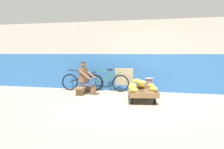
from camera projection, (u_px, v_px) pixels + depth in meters
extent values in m
plane|color=gray|center=(127.00, 106.00, 6.27)|extent=(80.00, 80.00, 0.00)
cube|color=#2D609E|center=(140.00, 72.00, 8.79)|extent=(16.00, 0.30, 1.41)
cube|color=#A8A399|center=(140.00, 37.00, 8.67)|extent=(16.00, 0.30, 1.26)
cube|color=brown|center=(142.00, 93.00, 6.98)|extent=(1.10, 1.57, 0.05)
cube|color=brown|center=(129.00, 90.00, 7.00)|extent=(0.31, 1.42, 0.10)
cube|color=brown|center=(155.00, 91.00, 6.96)|extent=(0.31, 1.42, 0.10)
cube|color=brown|center=(141.00, 87.00, 7.67)|extent=(0.83, 0.20, 0.10)
cube|color=brown|center=(144.00, 95.00, 6.28)|extent=(0.83, 0.20, 0.10)
cylinder|color=black|center=(131.00, 95.00, 7.52)|extent=(0.08, 0.19, 0.18)
cylinder|color=black|center=(151.00, 95.00, 7.48)|extent=(0.08, 0.19, 0.18)
cylinder|color=black|center=(132.00, 101.00, 6.51)|extent=(0.08, 0.19, 0.18)
cylinder|color=black|center=(155.00, 101.00, 6.48)|extent=(0.08, 0.19, 0.18)
ellipsoid|color=gold|center=(151.00, 86.00, 7.20)|extent=(0.28, 0.23, 0.13)
ellipsoid|color=gold|center=(132.00, 87.00, 6.89)|extent=(0.28, 0.24, 0.13)
ellipsoid|color=gold|center=(134.00, 90.00, 6.39)|extent=(0.26, 0.20, 0.13)
ellipsoid|color=yellow|center=(141.00, 84.00, 7.55)|extent=(0.29, 0.26, 0.13)
ellipsoid|color=gold|center=(133.00, 85.00, 7.25)|extent=(0.30, 0.27, 0.13)
ellipsoid|color=gold|center=(154.00, 89.00, 6.54)|extent=(0.27, 0.23, 0.13)
ellipsoid|color=gold|center=(141.00, 85.00, 7.40)|extent=(0.26, 0.21, 0.13)
ellipsoid|color=yellow|center=(138.00, 81.00, 7.30)|extent=(0.27, 0.22, 0.13)
ellipsoid|color=gold|center=(137.00, 81.00, 7.33)|extent=(0.30, 0.28, 0.13)
ellipsoid|color=gold|center=(142.00, 83.00, 6.89)|extent=(0.30, 0.27, 0.13)
cube|color=brown|center=(84.00, 87.00, 8.19)|extent=(0.30, 1.10, 0.05)
cube|color=brown|center=(87.00, 89.00, 8.57)|extent=(0.24, 0.08, 0.22)
cube|color=brown|center=(80.00, 92.00, 7.83)|extent=(0.24, 0.08, 0.22)
cylinder|color=brown|center=(95.00, 90.00, 8.13)|extent=(0.10, 0.10, 0.27)
cube|color=#4C3D2D|center=(96.00, 93.00, 8.12)|extent=(0.23, 0.12, 0.04)
cylinder|color=#38425B|center=(90.00, 85.00, 8.19)|extent=(0.41, 0.18, 0.13)
cylinder|color=brown|center=(93.00, 91.00, 7.97)|extent=(0.10, 0.10, 0.27)
cube|color=#4C3D2D|center=(94.00, 94.00, 7.95)|extent=(0.23, 0.12, 0.04)
cylinder|color=#38425B|center=(87.00, 85.00, 8.02)|extent=(0.41, 0.18, 0.13)
cube|color=#38425B|center=(84.00, 84.00, 8.18)|extent=(0.26, 0.31, 0.14)
cube|color=brown|center=(83.00, 75.00, 8.15)|extent=(0.22, 0.34, 0.52)
cylinder|color=brown|center=(90.00, 74.00, 8.27)|extent=(0.48, 0.14, 0.36)
cylinder|color=brown|center=(85.00, 75.00, 7.90)|extent=(0.48, 0.14, 0.36)
sphere|color=brown|center=(83.00, 64.00, 8.11)|extent=(0.19, 0.19, 0.19)
ellipsoid|color=black|center=(83.00, 63.00, 8.11)|extent=(0.17, 0.17, 0.09)
cube|color=red|center=(149.00, 91.00, 7.91)|extent=(0.36, 0.28, 0.30)
cylinder|color=#28282D|center=(149.00, 86.00, 7.90)|extent=(0.20, 0.20, 0.03)
cube|color=#C6384C|center=(149.00, 82.00, 7.88)|extent=(0.16, 0.10, 0.24)
cylinder|color=white|center=(149.00, 82.00, 7.83)|extent=(0.13, 0.01, 0.13)
cylinder|color=#B2B5BA|center=(149.00, 78.00, 7.87)|extent=(0.30, 0.30, 0.01)
torus|color=black|center=(70.00, 82.00, 8.95)|extent=(0.64, 0.10, 0.64)
torus|color=black|center=(95.00, 83.00, 8.78)|extent=(0.64, 0.10, 0.64)
cylinder|color=black|center=(82.00, 77.00, 8.85)|extent=(1.03, 0.12, 0.43)
cylinder|color=black|center=(85.00, 76.00, 8.83)|extent=(0.04, 0.04, 0.48)
cylinder|color=black|center=(77.00, 71.00, 8.86)|extent=(0.62, 0.09, 0.12)
cube|color=black|center=(85.00, 69.00, 8.80)|extent=(0.21, 0.12, 0.05)
cylinder|color=black|center=(70.00, 70.00, 8.91)|extent=(0.07, 0.48, 0.03)
torus|color=black|center=(94.00, 83.00, 8.77)|extent=(0.64, 0.08, 0.64)
torus|color=black|center=(121.00, 83.00, 8.57)|extent=(0.64, 0.08, 0.64)
cylinder|color=#236B3D|center=(107.00, 78.00, 8.65)|extent=(1.03, 0.09, 0.43)
cylinder|color=#236B3D|center=(110.00, 77.00, 8.63)|extent=(0.04, 0.04, 0.48)
cylinder|color=#236B3D|center=(102.00, 71.00, 8.67)|extent=(0.62, 0.07, 0.12)
cube|color=black|center=(110.00, 70.00, 8.60)|extent=(0.20, 0.11, 0.05)
cylinder|color=black|center=(94.00, 71.00, 8.73)|extent=(0.05, 0.48, 0.03)
cube|color=#C6B289|center=(124.00, 80.00, 8.77)|extent=(0.70, 0.24, 0.88)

